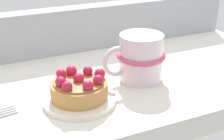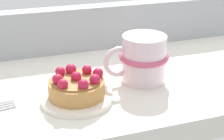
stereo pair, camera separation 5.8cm
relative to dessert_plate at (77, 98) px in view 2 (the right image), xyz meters
The scene contains 5 objects.
ground_plane 8.48cm from the dessert_plate, 62.05° to the left, with size 88.47×37.75×4.20cm, color silver.
window_rail_back 24.57cm from the dessert_plate, 80.97° to the left, with size 86.70×4.32×9.99cm, color #9EA3A8.
dessert_plate is the anchor object (origin of this frame).
raspberry_tart 2.32cm from the dessert_plate, ahead, with size 9.36×9.36×4.45cm.
coffee_mug 14.42cm from the dessert_plate, 15.72° to the left, with size 12.45×9.19×8.83cm.
Camera 2 is at (-13.80, -55.57, 27.69)cm, focal length 53.67 mm.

